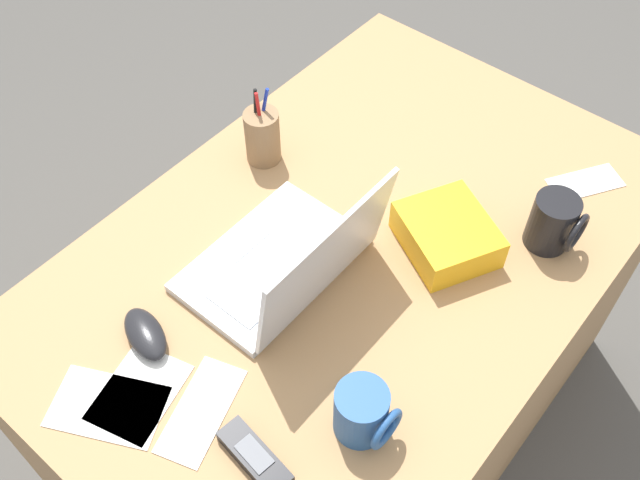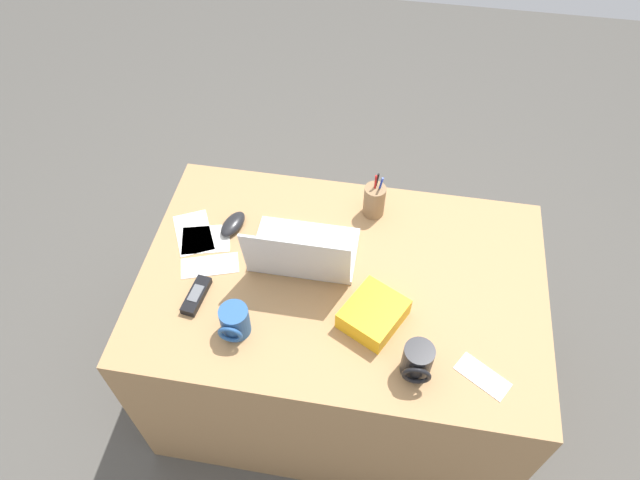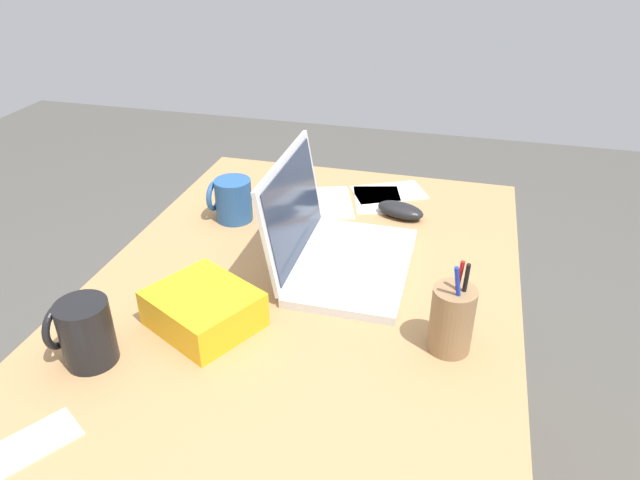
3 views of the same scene
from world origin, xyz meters
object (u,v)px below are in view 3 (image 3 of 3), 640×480
coffee_mug_tall (84,332)px  laptop (334,247)px  computer_mouse (400,210)px  cordless_phone (289,192)px  coffee_mug_white (232,200)px  pen_holder (452,319)px  snack_bag (203,309)px

coffee_mug_tall → laptop: bearing=-40.4°
laptop → computer_mouse: (0.25, -0.10, -0.03)m
computer_mouse → cordless_phone: (0.04, 0.28, -0.00)m
laptop → coffee_mug_tall: size_ratio=2.97×
computer_mouse → coffee_mug_tall: (-0.62, 0.41, 0.04)m
coffee_mug_white → coffee_mug_tall: bearing=175.4°
coffee_mug_tall → pen_holder: size_ratio=0.65×
pen_holder → computer_mouse: bearing=17.7°
pen_holder → snack_bag: 0.42m
coffee_mug_white → snack_bag: coffee_mug_white is taller
coffee_mug_tall → cordless_phone: bearing=-11.2°
laptop → pen_holder: laptop is taller
coffee_mug_white → pen_holder: 0.62m
pen_holder → coffee_mug_tall: bearing=107.4°
coffee_mug_white → cordless_phone: (0.15, -0.09, -0.04)m
coffee_mug_white → snack_bag: bearing=-165.3°
pen_holder → coffee_mug_white: bearing=56.8°
cordless_phone → snack_bag: size_ratio=0.80×
laptop → coffee_mug_white: laptop is taller
coffee_mug_tall → snack_bag: (0.13, -0.14, -0.02)m
cordless_phone → laptop: bearing=-147.2°
cordless_phone → pen_holder: size_ratio=0.80×
computer_mouse → cordless_phone: size_ratio=0.84×
coffee_mug_tall → cordless_phone: 0.67m
coffee_mug_white → snack_bag: (-0.38, -0.10, -0.02)m
cordless_phone → pen_holder: (-0.48, -0.43, 0.05)m
pen_holder → snack_bag: pen_holder is taller
coffee_mug_white → laptop: bearing=-117.3°
coffee_mug_tall → coffee_mug_white: bearing=-4.6°
cordless_phone → coffee_mug_tall: bearing=168.8°
coffee_mug_tall → cordless_phone: coffee_mug_tall is taller
laptop → cordless_phone: laptop is taller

